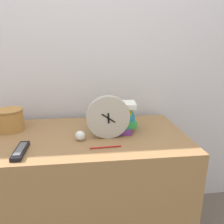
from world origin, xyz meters
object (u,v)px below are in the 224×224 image
at_px(book_stack, 116,117).
at_px(crumpled_paper_ball, 80,136).
at_px(tv_remote, 20,151).
at_px(pen, 106,147).
at_px(basket, 10,119).
at_px(desk_clock, 108,117).

distance_m(book_stack, crumpled_paper_ball, 0.25).
height_order(tv_remote, pen, tv_remote).
xyz_separation_m(tv_remote, pen, (0.41, 0.00, -0.01)).
relative_size(basket, crumpled_paper_ball, 3.10).
bearing_deg(tv_remote, pen, 0.45).
height_order(desk_clock, pen, desk_clock).
bearing_deg(book_stack, desk_clock, -117.18).
distance_m(book_stack, basket, 0.64).
height_order(desk_clock, tv_remote, desk_clock).
xyz_separation_m(book_stack, crumpled_paper_ball, (-0.21, -0.13, -0.06)).
distance_m(book_stack, pen, 0.27).
relative_size(basket, tv_remote, 0.89).
distance_m(desk_clock, pen, 0.18).
relative_size(basket, pen, 1.05).
relative_size(book_stack, pen, 1.50).
distance_m(tv_remote, crumpled_paper_ball, 0.30).
xyz_separation_m(basket, pen, (0.55, -0.31, -0.07)).
xyz_separation_m(crumpled_paper_ball, pen, (0.13, -0.11, -0.02)).
relative_size(book_stack, tv_remote, 1.27).
bearing_deg(tv_remote, book_stack, 26.29).
relative_size(desk_clock, book_stack, 1.00).
bearing_deg(basket, pen, -29.65).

